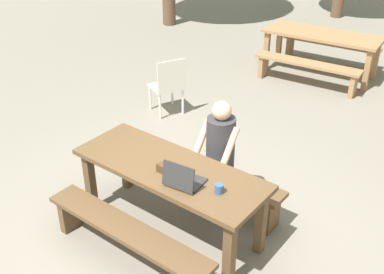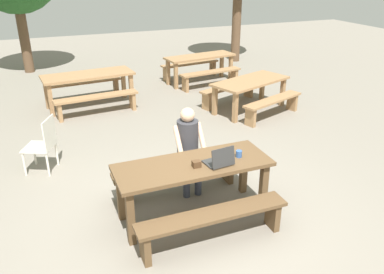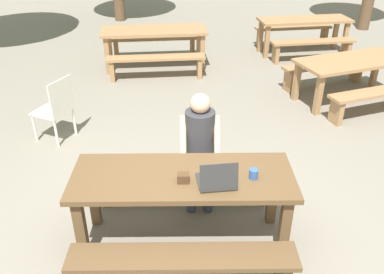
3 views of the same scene
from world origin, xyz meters
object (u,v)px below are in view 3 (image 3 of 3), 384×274
Objects in this scene: plastic_chair at (56,108)px; picnic_table_mid at (304,24)px; picnic_table_front at (183,186)px; small_pouch at (183,178)px; coffee_mug at (254,174)px; picnic_table_distant at (352,66)px; person_seated at (200,144)px; picnic_table_rear at (154,35)px; laptop at (217,179)px.

picnic_table_mid is at bearing 156.58° from plastic_chair.
picnic_table_mid is (2.57, 5.83, -0.03)m from picnic_table_front.
plastic_chair reaches higher than picnic_table_mid.
small_pouch is at bearing 64.43° from plastic_chair.
coffee_mug is 3.17m from plastic_chair.
plastic_chair reaches higher than picnic_table_distant.
person_seated is (0.17, 0.70, -0.07)m from small_pouch.
plastic_chair is at bearing 130.47° from picnic_table_front.
coffee_mug is 5.13m from picnic_table_rear.
coffee_mug is 0.10× the size of plastic_chair.
picnic_table_front is at bearing -106.17° from person_seated.
person_seated is at bearing 76.51° from small_pouch.
person_seated is (-0.12, 0.75, -0.09)m from laptop.
picnic_table_mid is (2.28, 5.98, -0.21)m from laptop.
small_pouch is at bearing -148.30° from picnic_table_distant.
picnic_table_mid is 0.97× the size of picnic_table_rear.
small_pouch is 2.78m from plastic_chair.
laptop is 4.24m from picnic_table_distant.
picnic_table_rear is (-3.17, -0.90, 0.03)m from picnic_table_mid.
plastic_chair is 4.65m from picnic_table_distant.
laptop reaches higher than picnic_table_mid.
person_seated reaches higher than picnic_table_distant.
plastic_chair is 0.45× the size of picnic_table_distant.
picnic_table_mid is at bearing -117.67° from laptop.
picnic_table_distant is at bearing -31.17° from picnic_table_rear.
picnic_table_front is at bearing -88.35° from picnic_table_rear.
picnic_table_mid is at bearing 10.61° from picnic_table_rear.
small_pouch is at bearing -88.42° from picnic_table_rear.
plastic_chair is (-2.36, 2.09, -0.35)m from coffee_mug.
small_pouch is 0.08× the size of person_seated.
picnic_table_mid is 2.52m from picnic_table_distant.
small_pouch is 0.05× the size of picnic_table_mid.
picnic_table_rear is at bearing -176.31° from plastic_chair.
laptop is at bearing -80.66° from person_seated.
picnic_table_front is 0.96× the size of picnic_table_rear.
laptop is 3.46× the size of small_pouch.
person_seated is 5.76m from picnic_table_mid.
laptop is 0.17× the size of picnic_table_rear.
picnic_table_front is 0.98× the size of picnic_table_mid.
coffee_mug reaches higher than picnic_table_front.
small_pouch reaches higher than picnic_table_distant.
laptop is 0.18× the size of picnic_table_distant.
coffee_mug is (0.33, 0.10, -0.02)m from laptop.
picnic_table_rear is (1.14, 2.90, 0.19)m from plastic_chair.
coffee_mug is at bearing 73.74° from plastic_chair.
picnic_table_distant is at bearing -131.91° from laptop.
laptop is 0.28× the size of person_seated.
small_pouch is at bearing -17.48° from laptop.
small_pouch is 0.05× the size of picnic_table_rear.
picnic_table_front is 0.65m from coffee_mug.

